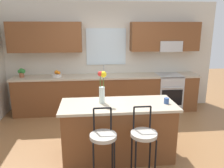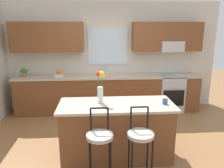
% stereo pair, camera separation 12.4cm
% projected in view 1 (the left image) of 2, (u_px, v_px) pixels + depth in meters
% --- Properties ---
extents(ground_plane, '(14.00, 14.00, 0.00)m').
position_uv_depth(ground_plane, '(115.00, 144.00, 4.09)').
color(ground_plane, olive).
extents(back_wall_assembly, '(5.60, 0.50, 2.70)m').
position_uv_depth(back_wall_assembly, '(107.00, 50.00, 5.63)').
color(back_wall_assembly, beige).
rests_on(back_wall_assembly, ground).
extents(counter_run, '(4.56, 0.64, 0.92)m').
position_uv_depth(counter_run, '(107.00, 93.00, 5.61)').
color(counter_run, brown).
rests_on(counter_run, ground).
extents(sink_faucet, '(0.02, 0.13, 0.23)m').
position_uv_depth(sink_faucet, '(104.00, 69.00, 5.59)').
color(sink_faucet, '#B7BABC').
rests_on(sink_faucet, counter_run).
extents(oven_range, '(0.60, 0.64, 0.92)m').
position_uv_depth(oven_range, '(168.00, 92.00, 5.74)').
color(oven_range, '#B7BABC').
rests_on(oven_range, ground).
extents(kitchen_island, '(1.81, 0.76, 0.92)m').
position_uv_depth(kitchen_island, '(118.00, 130.00, 3.61)').
color(kitchen_island, brown).
rests_on(kitchen_island, ground).
extents(bar_stool_near, '(0.36, 0.36, 1.04)m').
position_uv_depth(bar_stool_near, '(103.00, 139.00, 2.97)').
color(bar_stool_near, black).
rests_on(bar_stool_near, ground).
extents(bar_stool_middle, '(0.36, 0.36, 1.04)m').
position_uv_depth(bar_stool_middle, '(144.00, 137.00, 3.02)').
color(bar_stool_middle, black).
rests_on(bar_stool_middle, ground).
extents(flower_vase, '(0.14, 0.10, 0.51)m').
position_uv_depth(flower_vase, '(102.00, 87.00, 3.46)').
color(flower_vase, silver).
rests_on(flower_vase, kitchen_island).
extents(mug_ceramic, '(0.08, 0.08, 0.09)m').
position_uv_depth(mug_ceramic, '(166.00, 101.00, 3.49)').
color(mug_ceramic, '#33518C').
rests_on(mug_ceramic, kitchen_island).
extents(fruit_bowl_oranges, '(0.24, 0.24, 0.16)m').
position_uv_depth(fruit_bowl_oranges, '(57.00, 75.00, 5.37)').
color(fruit_bowl_oranges, silver).
rests_on(fruit_bowl_oranges, counter_run).
extents(potted_plant_small, '(0.18, 0.12, 0.22)m').
position_uv_depth(potted_plant_small, '(22.00, 72.00, 5.27)').
color(potted_plant_small, '#9E5B3D').
rests_on(potted_plant_small, counter_run).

